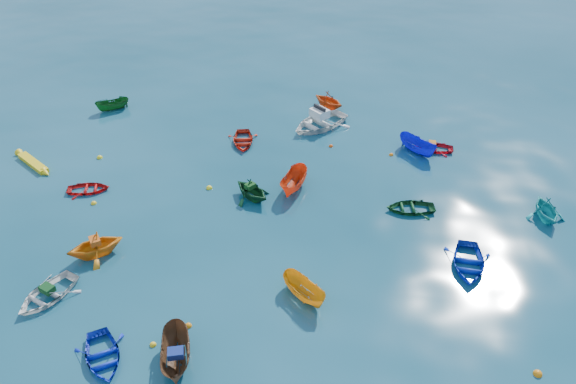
# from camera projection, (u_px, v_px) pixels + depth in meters

# --- Properties ---
(ground) EXTENTS (160.00, 160.00, 0.00)m
(ground) POSITION_uv_depth(u_px,v_px,m) (275.00, 251.00, 29.72)
(ground) COLOR #0A3A4C
(ground) RESTS_ON ground
(dinghy_blue_sw) EXTENTS (3.46, 3.71, 0.63)m
(dinghy_blue_sw) POSITION_uv_depth(u_px,v_px,m) (103.00, 359.00, 23.94)
(dinghy_blue_sw) COLOR #0F27C2
(dinghy_blue_sw) RESTS_ON ground
(dinghy_white_near) EXTENTS (3.36, 3.84, 0.66)m
(dinghy_white_near) POSITION_uv_depth(u_px,v_px,m) (48.00, 297.00, 26.95)
(dinghy_white_near) COLOR silver
(dinghy_white_near) RESTS_ON ground
(sampan_brown_mid) EXTENTS (2.12, 3.51, 1.27)m
(sampan_brown_mid) POSITION_uv_depth(u_px,v_px,m) (178.00, 363.00, 23.80)
(sampan_brown_mid) COLOR brown
(sampan_brown_mid) RESTS_ON ground
(dinghy_blue_se) EXTENTS (2.69, 3.56, 0.70)m
(dinghy_blue_se) POSITION_uv_depth(u_px,v_px,m) (467.00, 266.00, 28.77)
(dinghy_blue_se) COLOR #0E2DB8
(dinghy_blue_se) RESTS_ON ground
(dinghy_orange_w) EXTENTS (3.76, 3.67, 1.50)m
(dinghy_orange_w) POSITION_uv_depth(u_px,v_px,m) (97.00, 255.00, 29.51)
(dinghy_orange_w) COLOR orange
(dinghy_orange_w) RESTS_ON ground
(sampan_yellow_mid) EXTENTS (2.78, 2.73, 1.10)m
(sampan_yellow_mid) POSITION_uv_depth(u_px,v_px,m) (304.00, 297.00, 26.95)
(sampan_yellow_mid) COLOR orange
(sampan_yellow_mid) RESTS_ON ground
(dinghy_green_e) EXTENTS (3.08, 2.40, 0.59)m
(dinghy_green_e) POSITION_uv_depth(u_px,v_px,m) (410.00, 210.00, 32.74)
(dinghy_green_e) COLOR #0F441E
(dinghy_green_e) RESTS_ON ground
(dinghy_cyan_se) EXTENTS (2.55, 2.85, 1.36)m
(dinghy_cyan_se) POSITION_uv_depth(u_px,v_px,m) (544.00, 217.00, 32.16)
(dinghy_cyan_se) COLOR #1BA8A9
(dinghy_cyan_se) RESTS_ON ground
(dinghy_red_nw) EXTENTS (2.91, 2.40, 0.53)m
(dinghy_red_nw) POSITION_uv_depth(u_px,v_px,m) (89.00, 191.00, 34.36)
(dinghy_red_nw) COLOR red
(dinghy_red_nw) RESTS_ON ground
(sampan_orange_n) EXTENTS (1.86, 3.39, 1.24)m
(sampan_orange_n) POSITION_uv_depth(u_px,v_px,m) (294.00, 189.00, 34.53)
(sampan_orange_n) COLOR #EB4416
(sampan_orange_n) RESTS_ON ground
(dinghy_green_n) EXTENTS (3.45, 3.38, 1.38)m
(dinghy_green_n) POSITION_uv_depth(u_px,v_px,m) (252.00, 198.00, 33.75)
(dinghy_green_n) COLOR #10441F
(dinghy_green_n) RESTS_ON ground
(dinghy_red_ne) EXTENTS (2.74, 2.02, 0.55)m
(dinghy_red_ne) POSITION_uv_depth(u_px,v_px,m) (433.00, 150.00, 38.47)
(dinghy_red_ne) COLOR red
(dinghy_red_ne) RESTS_ON ground
(sampan_blue_far) EXTENTS (2.99, 3.01, 1.19)m
(sampan_blue_far) POSITION_uv_depth(u_px,v_px,m) (417.00, 152.00, 38.17)
(sampan_blue_far) COLOR #1012D4
(sampan_blue_far) RESTS_ON ground
(dinghy_red_far) EXTENTS (2.72, 3.37, 0.62)m
(dinghy_red_far) POSITION_uv_depth(u_px,v_px,m) (243.00, 143.00, 39.24)
(dinghy_red_far) COLOR red
(dinghy_red_far) RESTS_ON ground
(dinghy_orange_far) EXTENTS (3.56, 3.49, 1.42)m
(dinghy_orange_far) POSITION_uv_depth(u_px,v_px,m) (328.00, 107.00, 43.82)
(dinghy_orange_far) COLOR #E45415
(dinghy_orange_far) RESTS_ON ground
(sampan_green_far) EXTENTS (2.66, 2.28, 1.00)m
(sampan_green_far) POSITION_uv_depth(u_px,v_px,m) (114.00, 110.00, 43.46)
(sampan_green_far) COLOR #13521C
(sampan_green_far) RESTS_ON ground
(kayak_yellow) EXTENTS (3.50, 2.69, 0.39)m
(kayak_yellow) POSITION_uv_depth(u_px,v_px,m) (34.00, 165.00, 36.85)
(kayak_yellow) COLOR yellow
(kayak_yellow) RESTS_ON ground
(motorboat_white) EXTENTS (5.57, 5.67, 1.56)m
(motorboat_white) POSITION_uv_depth(u_px,v_px,m) (319.00, 127.00, 41.20)
(motorboat_white) COLOR white
(motorboat_white) RESTS_ON ground
(tarp_green_a) EXTENTS (0.78, 0.70, 0.31)m
(tarp_green_a) POSITION_uv_depth(u_px,v_px,m) (47.00, 289.00, 26.74)
(tarp_green_a) COLOR #104219
(tarp_green_a) RESTS_ON dinghy_white_near
(tarp_blue_a) EXTENTS (0.77, 0.66, 0.32)m
(tarp_blue_a) POSITION_uv_depth(u_px,v_px,m) (176.00, 353.00, 23.22)
(tarp_blue_a) COLOR navy
(tarp_blue_a) RESTS_ON sampan_brown_mid
(tarp_orange_a) EXTENTS (0.79, 0.83, 0.32)m
(tarp_orange_a) POSITION_uv_depth(u_px,v_px,m) (95.00, 241.00, 29.01)
(tarp_orange_a) COLOR #D95B16
(tarp_orange_a) RESTS_ON dinghy_orange_w
(tarp_green_b) EXTENTS (0.72, 0.74, 0.29)m
(tarp_green_b) POSITION_uv_depth(u_px,v_px,m) (250.00, 186.00, 33.34)
(tarp_green_b) COLOR #114715
(tarp_green_b) RESTS_ON dinghy_green_n
(tarp_orange_b) EXTENTS (0.50, 0.64, 0.30)m
(tarp_orange_b) POSITION_uv_depth(u_px,v_px,m) (432.00, 144.00, 38.24)
(tarp_orange_b) COLOR orange
(tarp_orange_b) RESTS_ON dinghy_red_ne
(buoy_or_a) EXTENTS (0.33, 0.33, 0.33)m
(buoy_or_a) POSITION_uv_depth(u_px,v_px,m) (188.00, 326.00, 25.46)
(buoy_or_a) COLOR orange
(buoy_or_a) RESTS_ON ground
(buoy_ye_a) EXTENTS (0.30, 0.30, 0.30)m
(buoy_ye_a) POSITION_uv_depth(u_px,v_px,m) (153.00, 345.00, 24.58)
(buoy_ye_a) COLOR yellow
(buoy_ye_a) RESTS_ON ground
(buoy_or_b) EXTENTS (0.38, 0.38, 0.38)m
(buoy_or_b) POSITION_uv_depth(u_px,v_px,m) (537.00, 374.00, 23.32)
(buoy_or_b) COLOR orange
(buoy_or_b) RESTS_ON ground
(buoy_ye_b) EXTENTS (0.33, 0.33, 0.33)m
(buoy_ye_b) POSITION_uv_depth(u_px,v_px,m) (94.00, 204.00, 33.27)
(buoy_ye_b) COLOR yellow
(buoy_ye_b) RESTS_ON ground
(buoy_or_c) EXTENTS (0.39, 0.39, 0.39)m
(buoy_or_c) POSITION_uv_depth(u_px,v_px,m) (263.00, 198.00, 33.70)
(buoy_or_c) COLOR #E1530C
(buoy_or_c) RESTS_ON ground
(buoy_ye_c) EXTENTS (0.38, 0.38, 0.38)m
(buoy_ye_c) POSITION_uv_depth(u_px,v_px,m) (209.00, 188.00, 34.59)
(buoy_ye_c) COLOR yellow
(buoy_ye_c) RESTS_ON ground
(buoy_or_d) EXTENTS (0.30, 0.30, 0.30)m
(buoy_or_d) POSITION_uv_depth(u_px,v_px,m) (391.00, 155.00, 37.87)
(buoy_or_d) COLOR orange
(buoy_or_d) RESTS_ON ground
(buoy_ye_d) EXTENTS (0.39, 0.39, 0.39)m
(buoy_ye_d) POSITION_uv_depth(u_px,v_px,m) (100.00, 158.00, 37.56)
(buoy_ye_d) COLOR yellow
(buoy_ye_d) RESTS_ON ground
(buoy_or_e) EXTENTS (0.30, 0.30, 0.30)m
(buoy_or_e) POSITION_uv_depth(u_px,v_px,m) (331.00, 147.00, 38.82)
(buoy_or_e) COLOR #DF490C
(buoy_or_e) RESTS_ON ground
(buoy_ye_e) EXTENTS (0.32, 0.32, 0.32)m
(buoy_ye_e) POSITION_uv_depth(u_px,v_px,m) (426.00, 151.00, 38.27)
(buoy_ye_e) COLOR yellow
(buoy_ye_e) RESTS_ON ground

